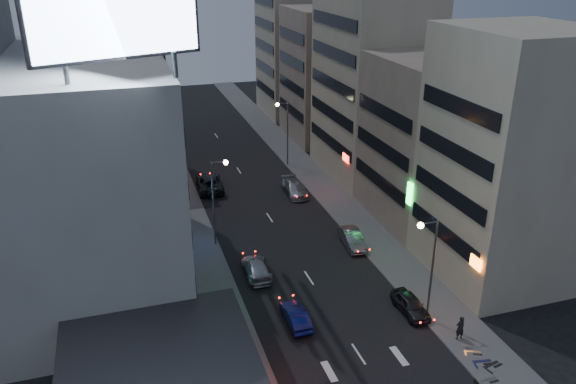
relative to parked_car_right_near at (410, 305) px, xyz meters
name	(u,v)px	position (x,y,z in m)	size (l,w,h in m)	color
sidewalk_left	(185,211)	(-13.60, 22.79, -0.62)	(4.00, 120.00, 0.12)	#4C4C4F
sidewalk_right	(329,193)	(2.40, 22.79, -0.62)	(4.00, 120.00, 0.12)	#4C4C4F
white_building	(78,174)	(-22.60, 12.79, 8.32)	(14.00, 24.00, 18.00)	#B0B0AB
shophouse_near	(508,159)	(9.40, 3.29, 9.32)	(10.00, 11.00, 20.00)	#C2B698
shophouse_mid	(433,140)	(9.90, 14.79, 7.32)	(11.00, 12.00, 16.00)	tan
shophouse_far	(373,82)	(9.40, 27.79, 10.32)	(10.00, 14.00, 22.00)	#C2B698
far_left_a	(96,90)	(-21.10, 37.79, 9.32)	(11.00, 10.00, 20.00)	#B0B0AB
far_left_b	(95,88)	(-21.60, 50.79, 6.82)	(12.00, 10.00, 15.00)	gray
far_right_a	(329,74)	(9.90, 42.79, 8.32)	(11.00, 12.00, 18.00)	tan
far_right_b	(301,39)	(10.40, 56.79, 11.32)	(12.00, 12.00, 24.00)	#C2B698
billboard	(116,14)	(-18.59, 2.76, 20.98)	(9.52, 3.75, 6.20)	#595B60
street_lamp_right_near	(429,257)	(0.30, -1.21, 4.68)	(1.60, 0.44, 8.02)	#595B60
street_lamp_left	(217,191)	(-11.50, 14.79, 4.68)	(1.60, 0.44, 8.02)	#595B60
street_lamp_right_far	(285,124)	(0.30, 32.79, 4.68)	(1.60, 0.44, 8.02)	#595B60
parked_car_right_near	(410,305)	(0.00, 0.00, 0.00)	(1.61, 4.00, 1.36)	#29292E
parked_car_right_mid	(352,239)	(0.00, 10.85, 0.05)	(1.54, 4.42, 1.45)	gray
parked_car_left	(210,183)	(-10.08, 27.90, 0.14)	(2.73, 5.92, 1.65)	black
parked_car_right_far	(294,188)	(-1.35, 23.73, 0.05)	(2.05, 5.04, 1.46)	#AEB3B7
road_car_blue	(296,316)	(-8.58, 1.25, -0.03)	(1.39, 3.98, 1.31)	navy
road_car_silver	(256,268)	(-9.64, 8.54, 0.02)	(1.96, 4.81, 1.40)	#A8ACB1
person	(460,328)	(1.63, -3.92, 0.35)	(0.66, 0.44, 1.82)	black
scooter_black_a	(517,378)	(2.46, -8.93, -0.07)	(1.61, 0.54, 0.99)	black
scooter_silver_a	(495,369)	(1.65, -7.89, -0.01)	(1.79, 0.60, 1.10)	gray
scooter_blue	(491,352)	(2.40, -6.42, 0.01)	(1.88, 0.63, 1.15)	navy
scooter_black_b	(497,353)	(2.71, -6.63, 0.02)	(1.91, 0.64, 1.16)	black
scooter_silver_b	(482,345)	(2.30, -5.56, -0.05)	(1.67, 0.56, 1.02)	#B6BABE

